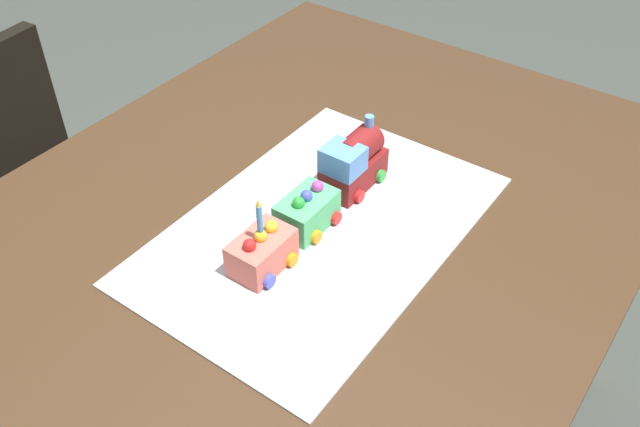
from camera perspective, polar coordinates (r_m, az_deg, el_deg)
The scene contains 6 objects.
dining_table at distance 1.21m, azimuth -1.76°, elevation -4.52°, with size 1.40×1.00×0.74m.
cake_board at distance 1.12m, azimuth 0.00°, elevation -1.23°, with size 0.60×0.40×0.00m, color silver.
cake_locomotive at distance 1.18m, azimuth 2.76°, elevation 4.24°, with size 0.14×0.08×0.12m.
cake_car_tanker_mint_green at distance 1.11m, azimuth -0.95°, elevation 0.28°, with size 0.10×0.08×0.07m.
cake_car_caboose_coral at distance 1.04m, azimuth -4.81°, elevation -3.15°, with size 0.10×0.08×0.07m.
birthday_candle at distance 1.00m, azimuth -5.02°, elevation -0.19°, with size 0.01×0.01×0.06m.
Camera 1 is at (0.67, 0.53, 1.50)m, focal length 38.91 mm.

